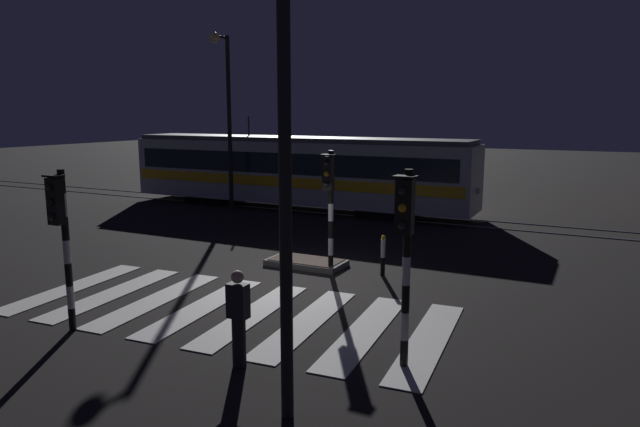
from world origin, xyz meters
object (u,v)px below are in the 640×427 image
Objects in this scene: traffic_light_median_centre at (329,193)px; bollard_island_edge at (383,255)px; street_lamp_near_kerb at (274,77)px; tram at (295,170)px; street_lamp_trackside_left at (226,102)px; traffic_light_kerb_mid_left at (61,227)px; pedestrian_waiting_at_kerb at (238,318)px; traffic_light_corner_near_right at (405,240)px.

traffic_light_median_centre reaches higher than bollard_island_edge.
traffic_light_median_centre is 2.19m from bollard_island_edge.
street_lamp_near_kerb is 18.73m from tram.
street_lamp_trackside_left is at bearing 140.49° from traffic_light_median_centre.
street_lamp_trackside_left is 0.46× the size of tram.
traffic_light_kerb_mid_left is 15.52m from tram.
pedestrian_waiting_at_kerb is at bearing -64.16° from tram.
street_lamp_trackside_left is 17.80m from street_lamp_near_kerb.
traffic_light_median_centre is at bearing -164.51° from bollard_island_edge.
traffic_light_median_centre is 6.80m from traffic_light_kerb_mid_left.
traffic_light_median_centre is at bearing 110.59° from street_lamp_near_kerb.
tram is at bearing 131.08° from bollard_island_edge.
traffic_light_median_centre is 6.23m from pedestrian_waiting_at_kerb.
traffic_light_corner_near_right reaches higher than traffic_light_kerb_mid_left.
street_lamp_near_kerb is at bearing -69.41° from traffic_light_median_centre.
tram is at bearing 124.10° from traffic_light_median_centre.
traffic_light_median_centre is 0.44× the size of street_lamp_trackside_left.
traffic_light_median_centre is at bearing -39.51° from street_lamp_trackside_left.
tram is at bearing 115.84° from pedestrian_waiting_at_kerb.
bollard_island_edge is at bearing 113.90° from traffic_light_corner_near_right.
street_lamp_near_kerb is 4.42× the size of pedestrian_waiting_at_kerb.
street_lamp_near_kerb is 8.85m from bollard_island_edge.
tram reaches higher than traffic_light_median_centre.
street_lamp_trackside_left is at bearing 146.44° from bollard_island_edge.
street_lamp_trackside_left reaches higher than bollard_island_edge.
traffic_light_corner_near_right is at bearing 68.85° from street_lamp_near_kerb.
traffic_light_kerb_mid_left is at bearing -167.80° from traffic_light_corner_near_right.
pedestrian_waiting_at_kerb is at bearing -78.95° from traffic_light_median_centre.
traffic_light_kerb_mid_left is (-2.79, -6.20, -0.05)m from traffic_light_median_centre.
traffic_light_kerb_mid_left is 1.90× the size of pedestrian_waiting_at_kerb.
street_lamp_near_kerb reaches higher than bollard_island_edge.
traffic_light_kerb_mid_left is 14.29m from street_lamp_trackside_left.
street_lamp_near_kerb is at bearing -80.16° from bollard_island_edge.
street_lamp_near_kerb is at bearing -111.15° from traffic_light_corner_near_right.
traffic_light_median_centre reaches higher than pedestrian_waiting_at_kerb.
street_lamp_trackside_left is 6.82× the size of bollard_island_edge.
pedestrian_waiting_at_kerb is (1.17, -5.98, -1.32)m from traffic_light_median_centre.
street_lamp_near_kerb is at bearing -11.17° from traffic_light_kerb_mid_left.
traffic_light_median_centre is 10.84m from tram.
pedestrian_waiting_at_kerb is 1.54× the size of bollard_island_edge.
tram is at bearing 102.22° from traffic_light_kerb_mid_left.
traffic_light_corner_near_right reaches higher than pedestrian_waiting_at_kerb.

